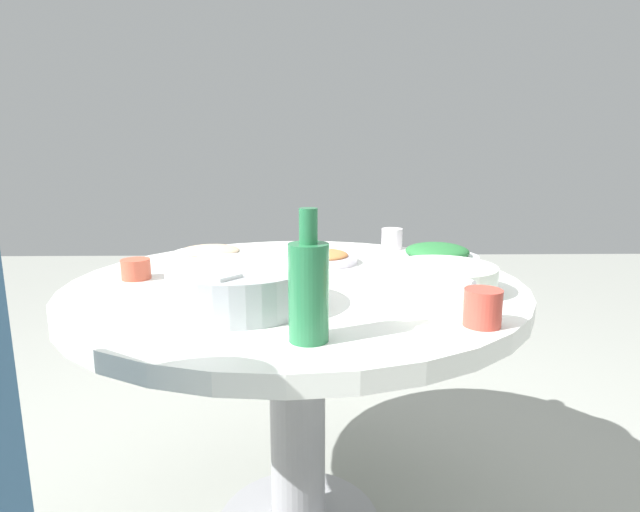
{
  "coord_description": "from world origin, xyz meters",
  "views": [
    {
      "loc": [
        0.04,
        -1.28,
        1.08
      ],
      "look_at": [
        0.06,
        -0.09,
        0.83
      ],
      "focal_mm": 28.47,
      "sensor_mm": 36.0,
      "label": 1
    }
  ],
  "objects_px": {
    "soup_bowl": "(443,279)",
    "tea_cup_far": "(392,239)",
    "dish_greens": "(437,255)",
    "rice_bowl": "(240,286)",
    "dish_tofu_braise": "(324,257)",
    "green_bottle": "(309,289)",
    "tea_cup_side": "(483,308)",
    "round_dining_table": "(297,335)",
    "dish_noodles": "(210,253)",
    "tea_cup_near": "(136,269)"
  },
  "relations": [
    {
      "from": "soup_bowl",
      "to": "tea_cup_far",
      "type": "distance_m",
      "value": 0.52
    },
    {
      "from": "soup_bowl",
      "to": "dish_greens",
      "type": "relative_size",
      "value": 1.11
    },
    {
      "from": "rice_bowl",
      "to": "dish_tofu_braise",
      "type": "bearing_deg",
      "value": 66.68
    },
    {
      "from": "dish_tofu_braise",
      "to": "green_bottle",
      "type": "xyz_separation_m",
      "value": [
        -0.04,
        -0.64,
        0.08
      ]
    },
    {
      "from": "tea_cup_side",
      "to": "dish_tofu_braise",
      "type": "bearing_deg",
      "value": 116.87
    },
    {
      "from": "round_dining_table",
      "to": "rice_bowl",
      "type": "relative_size",
      "value": 3.76
    },
    {
      "from": "soup_bowl",
      "to": "dish_noodles",
      "type": "height_order",
      "value": "soup_bowl"
    },
    {
      "from": "round_dining_table",
      "to": "tea_cup_side",
      "type": "bearing_deg",
      "value": -45.36
    },
    {
      "from": "dish_greens",
      "to": "tea_cup_side",
      "type": "height_order",
      "value": "tea_cup_side"
    },
    {
      "from": "round_dining_table",
      "to": "green_bottle",
      "type": "distance_m",
      "value": 0.5
    },
    {
      "from": "green_bottle",
      "to": "tea_cup_far",
      "type": "xyz_separation_m",
      "value": [
        0.28,
        0.84,
        -0.06
      ]
    },
    {
      "from": "dish_greens",
      "to": "tea_cup_near",
      "type": "relative_size",
      "value": 3.28
    },
    {
      "from": "rice_bowl",
      "to": "soup_bowl",
      "type": "relative_size",
      "value": 1.14
    },
    {
      "from": "dish_noodles",
      "to": "dish_greens",
      "type": "bearing_deg",
      "value": -5.9
    },
    {
      "from": "tea_cup_far",
      "to": "tea_cup_side",
      "type": "height_order",
      "value": "tea_cup_far"
    },
    {
      "from": "rice_bowl",
      "to": "dish_greens",
      "type": "height_order",
      "value": "rice_bowl"
    },
    {
      "from": "dish_tofu_braise",
      "to": "dish_greens",
      "type": "relative_size",
      "value": 0.82
    },
    {
      "from": "soup_bowl",
      "to": "dish_noodles",
      "type": "distance_m",
      "value": 0.74
    },
    {
      "from": "rice_bowl",
      "to": "tea_cup_far",
      "type": "bearing_deg",
      "value": 56.34
    },
    {
      "from": "dish_greens",
      "to": "green_bottle",
      "type": "xyz_separation_m",
      "value": [
        -0.38,
        -0.63,
        0.07
      ]
    },
    {
      "from": "green_bottle",
      "to": "tea_cup_side",
      "type": "xyz_separation_m",
      "value": [
        0.33,
        0.07,
        -0.06
      ]
    },
    {
      "from": "tea_cup_far",
      "to": "dish_noodles",
      "type": "bearing_deg",
      "value": -167.05
    },
    {
      "from": "dish_tofu_braise",
      "to": "tea_cup_side",
      "type": "relative_size",
      "value": 2.8
    },
    {
      "from": "soup_bowl",
      "to": "dish_greens",
      "type": "distance_m",
      "value": 0.32
    },
    {
      "from": "soup_bowl",
      "to": "green_bottle",
      "type": "relative_size",
      "value": 1.16
    },
    {
      "from": "dish_tofu_braise",
      "to": "tea_cup_side",
      "type": "distance_m",
      "value": 0.64
    },
    {
      "from": "dish_tofu_braise",
      "to": "dish_noodles",
      "type": "relative_size",
      "value": 0.87
    },
    {
      "from": "tea_cup_near",
      "to": "tea_cup_far",
      "type": "xyz_separation_m",
      "value": [
        0.73,
        0.39,
        0.01
      ]
    },
    {
      "from": "rice_bowl",
      "to": "round_dining_table",
      "type": "bearing_deg",
      "value": 64.88
    },
    {
      "from": "dish_noodles",
      "to": "tea_cup_side",
      "type": "bearing_deg",
      "value": -44.7
    },
    {
      "from": "dish_noodles",
      "to": "tea_cup_far",
      "type": "height_order",
      "value": "tea_cup_far"
    },
    {
      "from": "dish_greens",
      "to": "tea_cup_far",
      "type": "relative_size",
      "value": 3.36
    },
    {
      "from": "dish_greens",
      "to": "tea_cup_side",
      "type": "distance_m",
      "value": 0.56
    },
    {
      "from": "rice_bowl",
      "to": "tea_cup_near",
      "type": "distance_m",
      "value": 0.39
    },
    {
      "from": "dish_tofu_braise",
      "to": "dish_greens",
      "type": "xyz_separation_m",
      "value": [
        0.34,
        -0.01,
        0.01
      ]
    },
    {
      "from": "rice_bowl",
      "to": "tea_cup_far",
      "type": "distance_m",
      "value": 0.77
    },
    {
      "from": "green_bottle",
      "to": "tea_cup_side",
      "type": "bearing_deg",
      "value": 12.0
    },
    {
      "from": "dish_tofu_braise",
      "to": "dish_greens",
      "type": "height_order",
      "value": "dish_greens"
    },
    {
      "from": "round_dining_table",
      "to": "dish_tofu_braise",
      "type": "relative_size",
      "value": 5.77
    },
    {
      "from": "dish_noodles",
      "to": "soup_bowl",
      "type": "bearing_deg",
      "value": -31.36
    },
    {
      "from": "round_dining_table",
      "to": "green_bottle",
      "type": "height_order",
      "value": "green_bottle"
    },
    {
      "from": "rice_bowl",
      "to": "tea_cup_side",
      "type": "relative_size",
      "value": 4.3
    },
    {
      "from": "tea_cup_near",
      "to": "green_bottle",
      "type": "bearing_deg",
      "value": -44.84
    },
    {
      "from": "dish_tofu_braise",
      "to": "tea_cup_far",
      "type": "xyz_separation_m",
      "value": [
        0.24,
        0.2,
        0.02
      ]
    },
    {
      "from": "round_dining_table",
      "to": "tea_cup_near",
      "type": "relative_size",
      "value": 15.54
    },
    {
      "from": "tea_cup_near",
      "to": "dish_tofu_braise",
      "type": "bearing_deg",
      "value": 20.84
    },
    {
      "from": "round_dining_table",
      "to": "dish_noodles",
      "type": "relative_size",
      "value": 5.04
    },
    {
      "from": "dish_noodles",
      "to": "tea_cup_side",
      "type": "distance_m",
      "value": 0.9
    },
    {
      "from": "tea_cup_near",
      "to": "dish_noodles",
      "type": "bearing_deg",
      "value": 60.68
    },
    {
      "from": "tea_cup_near",
      "to": "tea_cup_side",
      "type": "bearing_deg",
      "value": -25.88
    }
  ]
}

